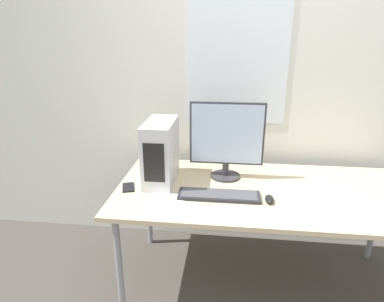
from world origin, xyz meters
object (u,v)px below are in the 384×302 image
(monitor_main, at_px, (227,138))
(mouse, at_px, (270,199))
(pc_tower, at_px, (161,152))
(keyboard, at_px, (219,195))
(cell_phone, at_px, (128,187))

(monitor_main, distance_m, mouse, 0.49)
(monitor_main, bearing_deg, pc_tower, -166.02)
(keyboard, xyz_separation_m, cell_phone, (-0.57, 0.05, -0.01))
(cell_phone, bearing_deg, keyboard, -22.95)
(keyboard, relative_size, mouse, 4.77)
(monitor_main, height_order, mouse, monitor_main)
(pc_tower, bearing_deg, cell_phone, -143.89)
(keyboard, xyz_separation_m, mouse, (0.29, -0.02, 0.01))
(pc_tower, bearing_deg, keyboard, -26.21)
(mouse, bearing_deg, monitor_main, 129.45)
(monitor_main, distance_m, keyboard, 0.40)
(pc_tower, height_order, mouse, pc_tower)
(keyboard, bearing_deg, mouse, -4.67)
(monitor_main, relative_size, keyboard, 1.06)
(mouse, bearing_deg, pc_tower, 162.53)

